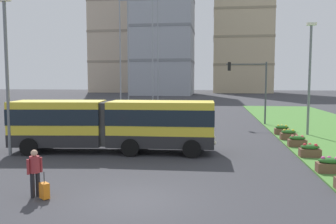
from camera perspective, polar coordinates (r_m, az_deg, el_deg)
name	(u,v)px	position (r m, az deg, el deg)	size (l,w,h in m)	color
ground_plane	(133,200)	(12.92, -5.70, -14.01)	(260.00, 260.00, 0.00)	#38383D
articulated_bus	(113,124)	(20.92, -8.82, -1.94)	(11.99, 3.46, 3.00)	yellow
car_black_sedan	(118,117)	(33.23, -8.06, -0.82)	(4.54, 2.33, 1.58)	black
pedestrian_crossing	(35,170)	(13.82, -20.71, -8.72)	(0.40, 0.48, 1.74)	black
rolling_suitcase	(44,191)	(13.63, -19.31, -11.88)	(0.43, 0.41, 0.97)	orange
flower_planter_1	(329,165)	(17.63, 24.60, -7.78)	(1.10, 0.56, 0.74)	brown
flower_planter_2	(310,150)	(20.70, 21.93, -5.78)	(1.10, 0.56, 0.74)	brown
flower_planter_3	(297,141)	(23.54, 20.13, -4.42)	(1.10, 0.56, 0.74)	brown
flower_planter_4	(288,135)	(26.06, 18.87, -3.47)	(1.10, 0.56, 0.74)	brown
flower_planter_5	(282,130)	(28.37, 17.92, -2.74)	(1.10, 0.56, 0.74)	brown
traffic_light_far_right	(252,82)	(34.06, 13.47, 4.79)	(3.77, 0.28, 5.87)	#474C51
streetlight_left	(7,70)	(21.42, -24.58, 6.19)	(0.70, 0.28, 8.67)	slate
streetlight_median	(310,74)	(28.61, 21.89, 5.71)	(0.70, 0.28, 8.45)	slate
apartment_tower_west	(118,21)	(125.71, -8.06, 14.32)	(15.42, 19.86, 48.11)	#C6B299
apartment_tower_westcentre	(164,31)	(100.55, -0.62, 12.96)	(16.04, 18.53, 35.29)	#9EA3AD
apartment_tower_centre	(243,13)	(119.22, 11.97, 15.36)	(18.33, 15.17, 50.58)	beige
transmission_pylon	(139,17)	(69.05, -4.63, 15.11)	(9.00, 6.24, 29.26)	gray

